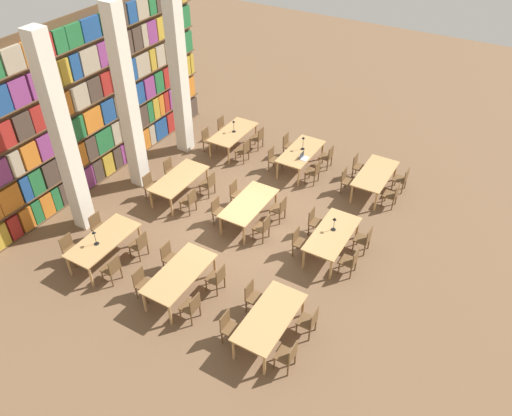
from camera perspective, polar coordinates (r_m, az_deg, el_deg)
name	(u,v)px	position (r m, az deg, el deg)	size (l,w,h in m)	color
ground_plane	(249,222)	(15.42, -0.86, -1.63)	(40.00, 40.00, 0.00)	brown
bookshelf_bank	(98,103)	(17.12, -17.59, 11.40)	(10.16, 0.35, 5.50)	brown
pillar_left	(63,139)	(14.62, -21.20, 7.40)	(0.47, 0.47, 6.00)	silver
pillar_center	(127,102)	(16.10, -14.49, 11.68)	(0.47, 0.47, 6.00)	silver
pillar_right	(178,72)	(17.83, -8.85, 15.06)	(0.47, 0.47, 6.00)	silver
reading_table_0	(270,318)	(11.91, 1.60, -12.48)	(2.10, 0.97, 0.74)	tan
chair_0	(288,355)	(11.55, 3.65, -16.45)	(0.42, 0.40, 0.86)	brown
chair_1	(229,327)	(12.01, -3.06, -13.44)	(0.42, 0.40, 0.86)	brown
chair_2	(309,321)	(12.18, 6.10, -12.72)	(0.42, 0.40, 0.86)	brown
chair_3	(253,296)	(12.61, -0.31, -10.05)	(0.42, 0.40, 0.86)	brown
reading_table_1	(332,235)	(14.12, 8.73, -3.06)	(2.10, 0.97, 0.74)	tan
chair_4	(351,261)	(13.72, 10.76, -5.95)	(0.42, 0.40, 0.86)	brown
chair_5	(299,241)	(14.10, 4.97, -3.83)	(0.42, 0.40, 0.86)	brown
chair_6	(364,239)	(14.47, 12.28, -3.44)	(0.42, 0.40, 0.86)	brown
chair_7	(315,221)	(14.83, 6.75, -1.50)	(0.42, 0.40, 0.86)	brown
desk_lamp_0	(334,222)	(14.00, 8.94, -1.56)	(0.14, 0.14, 0.43)	black
reading_table_2	(375,175)	(16.78, 13.48, 3.73)	(2.10, 0.97, 0.74)	tan
chair_8	(392,194)	(16.35, 15.32, 1.51)	(0.42, 0.40, 0.86)	brown
chair_9	(347,180)	(16.67, 10.35, 3.13)	(0.42, 0.40, 0.86)	brown
chair_10	(402,179)	(17.18, 16.36, 3.24)	(0.42, 0.40, 0.86)	brown
chair_11	(358,166)	(17.48, 11.59, 4.76)	(0.42, 0.40, 0.86)	brown
reading_table_3	(180,274)	(12.99, -8.71, -7.52)	(2.10, 0.97, 0.74)	tan
chair_12	(192,306)	(12.50, -7.37, -11.09)	(0.42, 0.40, 0.86)	brown
chair_13	(143,283)	(13.24, -12.81, -8.36)	(0.42, 0.40, 0.86)	brown
chair_14	(217,278)	(13.09, -4.47, -7.94)	(0.42, 0.40, 0.86)	brown
chair_15	(170,257)	(13.80, -9.81, -5.52)	(0.42, 0.40, 0.86)	brown
reading_table_4	(249,204)	(15.04, -0.81, 0.41)	(2.10, 0.97, 0.74)	tan
chair_16	(263,227)	(14.53, 0.80, -2.19)	(0.42, 0.40, 0.86)	brown
chair_17	(219,210)	(15.17, -4.26, -0.28)	(0.42, 0.40, 0.86)	brown
chair_18	(279,208)	(15.22, 2.70, -0.04)	(0.42, 0.40, 0.86)	brown
chair_19	(237,193)	(15.84, -2.22, 1.70)	(0.42, 0.40, 0.86)	brown
reading_table_5	(301,153)	(17.53, 5.16, 6.32)	(2.10, 0.97, 0.74)	tan
chair_20	(314,171)	(16.95, 6.64, 4.19)	(0.42, 0.40, 0.86)	brown
chair_21	(274,159)	(17.50, 2.06, 5.63)	(0.42, 0.40, 0.86)	brown
chair_22	(327,156)	(17.82, 8.15, 5.89)	(0.42, 0.40, 0.86)	brown
chair_23	(288,145)	(18.34, 3.73, 7.23)	(0.42, 0.40, 0.86)	brown
desk_lamp_1	(303,141)	(17.42, 5.42, 7.64)	(0.14, 0.14, 0.49)	black
laptop	(304,157)	(17.07, 5.49, 5.78)	(0.32, 0.22, 0.21)	silver
reading_table_6	(103,241)	(14.39, -17.04, -3.65)	(2.10, 0.97, 0.74)	tan
chair_24	(112,268)	(13.82, -16.12, -6.64)	(0.42, 0.40, 0.86)	brown
chair_25	(71,248)	(14.77, -20.44, -4.35)	(0.42, 0.40, 0.86)	brown
chair_26	(140,244)	(14.34, -13.17, -4.05)	(0.42, 0.40, 0.86)	brown
chair_27	(99,226)	(15.26, -17.52, -2.01)	(0.42, 0.40, 0.86)	brown
desk_lamp_2	(94,235)	(14.05, -17.98, -2.99)	(0.14, 0.14, 0.46)	black
reading_table_7	(179,180)	(16.28, -8.78, 3.23)	(2.10, 0.97, 0.74)	tan
chair_28	(189,200)	(15.67, -7.62, 0.89)	(0.42, 0.40, 0.86)	brown
chair_29	(151,186)	(16.51, -11.92, 2.51)	(0.42, 0.40, 0.86)	brown
chair_30	(209,183)	(16.34, -5.44, 2.83)	(0.42, 0.40, 0.86)	brown
chair_31	(171,170)	(17.15, -9.68, 4.30)	(0.42, 0.40, 0.86)	brown
reading_table_8	(233,133)	(18.64, -2.61, 8.53)	(2.10, 0.97, 0.74)	tan
chair_32	(244,150)	(17.99, -1.43, 6.63)	(0.42, 0.40, 0.86)	brown
chair_33	(208,139)	(18.73, -5.49, 7.84)	(0.42, 0.40, 0.86)	brown
chair_34	(258,137)	(18.76, 0.24, 8.07)	(0.42, 0.40, 0.86)	brown
chair_35	(223,127)	(19.47, -3.74, 9.20)	(0.42, 0.40, 0.86)	brown
desk_lamp_3	(234,124)	(18.44, -2.57, 9.55)	(0.14, 0.14, 0.46)	black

